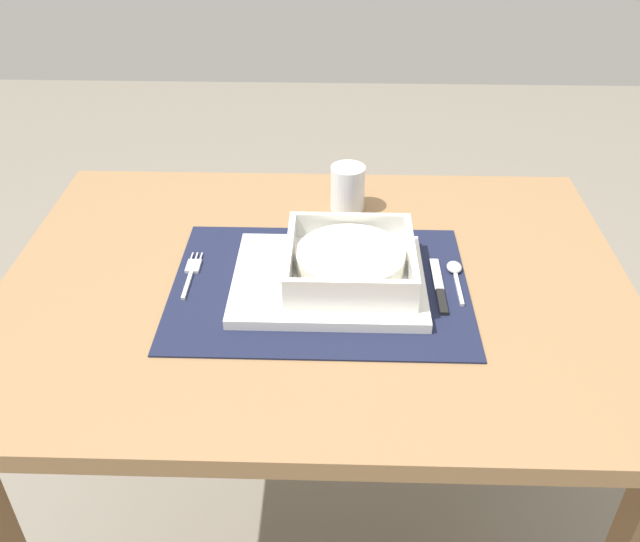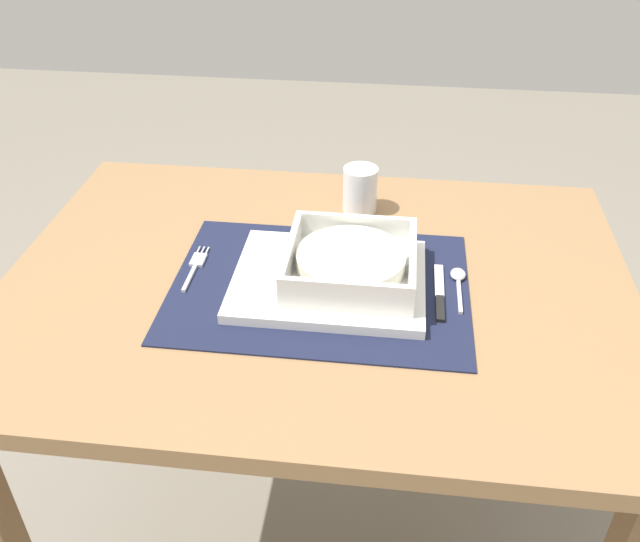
{
  "view_description": "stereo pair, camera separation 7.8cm",
  "coord_description": "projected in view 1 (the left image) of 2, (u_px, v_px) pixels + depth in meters",
  "views": [
    {
      "loc": [
        0.03,
        -0.88,
        1.37
      ],
      "look_at": [
        0.01,
        -0.02,
        0.77
      ],
      "focal_mm": 38.34,
      "sensor_mm": 36.0,
      "label": 1
    },
    {
      "loc": [
        0.11,
        -0.88,
        1.37
      ],
      "look_at": [
        0.01,
        -0.02,
        0.77
      ],
      "focal_mm": 38.34,
      "sensor_mm": 36.0,
      "label": 2
    }
  ],
  "objects": [
    {
      "name": "fork",
      "position": [
        192.0,
        271.0,
        1.09
      ],
      "size": [
        0.02,
        0.13,
        0.0
      ],
      "rotation": [
        0.0,
        0.0,
        -0.04
      ],
      "color": "silver",
      "rests_on": "placemat"
    },
    {
      "name": "spoon",
      "position": [
        455.0,
        272.0,
        1.09
      ],
      "size": [
        0.02,
        0.11,
        0.01
      ],
      "rotation": [
        0.0,
        0.0,
        0.01
      ],
      "color": "silver",
      "rests_on": "placemat"
    },
    {
      "name": "dining_table",
      "position": [
        316.0,
        330.0,
        1.14
      ],
      "size": [
        1.0,
        0.73,
        0.74
      ],
      "color": "#936D47",
      "rests_on": "ground"
    },
    {
      "name": "placemat",
      "position": [
        320.0,
        286.0,
        1.06
      ],
      "size": [
        0.46,
        0.34,
        0.0
      ],
      "primitive_type": "cube",
      "color": "#191E38",
      "rests_on": "dining_table"
    },
    {
      "name": "butter_knife",
      "position": [
        439.0,
        289.0,
        1.05
      ],
      "size": [
        0.01,
        0.14,
        0.01
      ],
      "rotation": [
        0.0,
        0.0,
        -0.05
      ],
      "color": "black",
      "rests_on": "placemat"
    },
    {
      "name": "drinking_glass",
      "position": [
        348.0,
        190.0,
        1.25
      ],
      "size": [
        0.06,
        0.06,
        0.08
      ],
      "color": "white",
      "rests_on": "dining_table"
    },
    {
      "name": "porridge_bowl",
      "position": [
        350.0,
        262.0,
        1.05
      ],
      "size": [
        0.2,
        0.2,
        0.05
      ],
      "color": "white",
      "rests_on": "serving_plate"
    },
    {
      "name": "serving_plate",
      "position": [
        329.0,
        279.0,
        1.06
      ],
      "size": [
        0.3,
        0.24,
        0.02
      ],
      "primitive_type": "cube",
      "color": "white",
      "rests_on": "placemat"
    }
  ]
}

